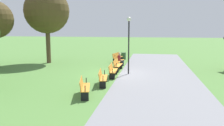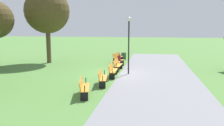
{
  "view_description": "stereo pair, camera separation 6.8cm",
  "coord_description": "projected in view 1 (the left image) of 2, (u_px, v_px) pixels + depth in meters",
  "views": [
    {
      "loc": [
        17.26,
        2.57,
        3.56
      ],
      "look_at": [
        -0.0,
        -0.34,
        0.8
      ],
      "focal_mm": 37.4,
      "sensor_mm": 36.0,
      "label": 1
    },
    {
      "loc": [
        17.25,
        2.64,
        3.56
      ],
      "look_at": [
        -0.0,
        -0.34,
        0.8
      ],
      "focal_mm": 37.4,
      "sensor_mm": 36.0,
      "label": 2
    }
  ],
  "objects": [
    {
      "name": "person_seated",
      "position": [
        120.0,
        59.0,
        21.2
      ],
      "size": [
        0.38,
        0.55,
        1.2
      ],
      "rotation": [
        0.0,
        0.0,
        -0.15
      ],
      "color": "maroon",
      "rests_on": "ground"
    },
    {
      "name": "bench_1",
      "position": [
        119.0,
        60.0,
        21.29
      ],
      "size": [
        1.88,
        0.73,
        0.89
      ],
      "rotation": [
        0.0,
        0.0,
        -0.15
      ],
      "color": "orange",
      "rests_on": "ground"
    },
    {
      "name": "bench_0",
      "position": [
        117.0,
        57.0,
        23.68
      ],
      "size": [
        1.89,
        0.9,
        0.89
      ],
      "rotation": [
        0.0,
        0.0,
        -0.24
      ],
      "color": "orange",
      "rests_on": "ground"
    },
    {
      "name": "bench_4",
      "position": [
        102.0,
        77.0,
        14.25
      ],
      "size": [
        1.88,
        0.73,
        0.89
      ],
      "rotation": [
        0.0,
        0.0,
        0.15
      ],
      "color": "orange",
      "rests_on": "ground"
    },
    {
      "name": "bench_3",
      "position": [
        113.0,
        70.0,
        16.56
      ],
      "size": [
        1.85,
        0.56,
        0.89
      ],
      "rotation": [
        0.0,
        0.0,
        0.05
      ],
      "color": "orange",
      "rests_on": "ground"
    },
    {
      "name": "bench_2",
      "position": [
        117.0,
        65.0,
        18.91
      ],
      "size": [
        1.85,
        0.56,
        0.89
      ],
      "rotation": [
        0.0,
        0.0,
        -0.05
      ],
      "color": "orange",
      "rests_on": "ground"
    },
    {
      "name": "lamp_post",
      "position": [
        129.0,
        35.0,
        17.18
      ],
      "size": [
        0.32,
        0.32,
        4.25
      ],
      "color": "black",
      "rests_on": "ground"
    },
    {
      "name": "trash_bin",
      "position": [
        124.0,
        56.0,
        25.24
      ],
      "size": [
        0.49,
        0.49,
        0.76
      ],
      "primitive_type": "cylinder",
      "color": "#2D512D",
      "rests_on": "ground"
    },
    {
      "name": "ground_plane",
      "position": [
        116.0,
        73.0,
        17.79
      ],
      "size": [
        120.0,
        120.0,
        0.0
      ],
      "primitive_type": "plane",
      "color": "#54843D"
    },
    {
      "name": "bench_5",
      "position": [
        84.0,
        87.0,
        12.02
      ],
      "size": [
        1.89,
        0.9,
        0.89
      ],
      "rotation": [
        0.0,
        0.0,
        0.24
      ],
      "color": "orange",
      "rests_on": "ground"
    },
    {
      "name": "tree_2",
      "position": [
        47.0,
        11.0,
        22.23
      ],
      "size": [
        4.27,
        4.27,
        7.14
      ],
      "color": "brown",
      "rests_on": "ground"
    },
    {
      "name": "path_paving",
      "position": [
        157.0,
        75.0,
        17.29
      ],
      "size": [
        26.47,
        5.59,
        0.01
      ],
      "primitive_type": "cube",
      "color": "gray",
      "rests_on": "ground"
    }
  ]
}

